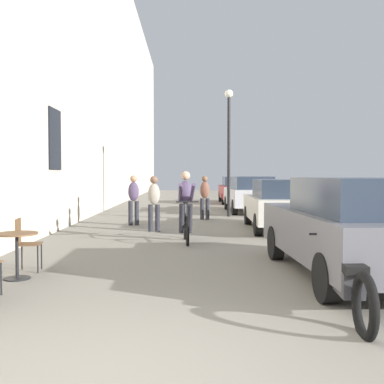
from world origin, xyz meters
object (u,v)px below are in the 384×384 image
(pedestrian_mid, at_px, (134,197))
(pedestrian_far, at_px, (205,195))
(cafe_chair_mid_toward_street, at_px, (25,241))
(pedestrian_near, at_px, (154,200))
(parked_car_nearest, at_px, (352,226))
(cafe_table_mid, at_px, (17,246))
(parked_car_second, at_px, (280,204))
(parked_motorcycle, at_px, (346,280))
(street_lamp, at_px, (229,136))
(parked_car_fourth, at_px, (236,189))
(parked_car_third, at_px, (250,194))
(cyclist_on_bicycle, at_px, (186,208))

(pedestrian_mid, height_order, pedestrian_far, pedestrian_mid)
(cafe_chair_mid_toward_street, distance_m, pedestrian_near, 5.62)
(cafe_chair_mid_toward_street, height_order, parked_car_nearest, parked_car_nearest)
(cafe_table_mid, xyz_separation_m, pedestrian_mid, (0.94, 7.45, 0.38))
(parked_car_second, xyz_separation_m, parked_motorcycle, (-0.89, -7.96, -0.37))
(street_lamp, xyz_separation_m, parked_car_nearest, (0.94, -10.48, -2.29))
(cafe_table_mid, bearing_deg, parked_car_fourth, 73.61)
(parked_car_second, bearing_deg, street_lamp, 104.12)
(cafe_chair_mid_toward_street, distance_m, parked_car_second, 7.79)
(pedestrian_mid, xyz_separation_m, parked_car_second, (4.43, -1.33, -0.13))
(cafe_chair_mid_toward_street, distance_m, parked_car_fourth, 18.90)
(street_lamp, height_order, parked_car_third, street_lamp)
(parked_car_third, xyz_separation_m, parked_car_fourth, (0.10, 6.20, -0.02))
(cyclist_on_bicycle, bearing_deg, cafe_chair_mid_toward_street, -128.62)
(pedestrian_far, distance_m, parked_car_third, 3.76)
(pedestrian_far, relative_size, parked_motorcycle, 0.74)
(parked_car_nearest, bearing_deg, cafe_table_mid, 179.90)
(parked_car_third, bearing_deg, pedestrian_mid, -131.73)
(cyclist_on_bicycle, height_order, street_lamp, street_lamp)
(cafe_table_mid, xyz_separation_m, pedestrian_near, (1.71, 5.87, 0.37))
(cafe_table_mid, xyz_separation_m, parked_car_nearest, (5.21, -0.01, 0.30))
(parked_car_nearest, bearing_deg, parked_car_second, 88.54)
(cafe_table_mid, relative_size, pedestrian_mid, 0.45)
(cafe_table_mid, bearing_deg, street_lamp, 67.79)
(cafe_table_mid, relative_size, parked_motorcycle, 0.34)
(pedestrian_mid, relative_size, pedestrian_far, 1.01)
(parked_car_third, bearing_deg, cafe_chair_mid_toward_street, -114.67)
(parked_car_nearest, bearing_deg, pedestrian_mid, 119.79)
(cafe_chair_mid_toward_street, height_order, parked_motorcycle, cafe_chair_mid_toward_street)
(pedestrian_mid, distance_m, parked_car_third, 6.66)
(cafe_table_mid, height_order, parked_motorcycle, parked_motorcycle)
(parked_car_nearest, xyz_separation_m, parked_car_fourth, (0.26, 18.63, -0.03))
(parked_car_third, bearing_deg, pedestrian_far, -123.47)
(cyclist_on_bicycle, distance_m, pedestrian_near, 2.15)
(pedestrian_mid, bearing_deg, parked_car_fourth, 67.91)
(parked_car_third, height_order, parked_motorcycle, parked_car_third)
(cafe_chair_mid_toward_street, height_order, parked_car_fourth, parked_car_fourth)
(cyclist_on_bicycle, bearing_deg, street_lamp, 75.81)
(pedestrian_far, bearing_deg, street_lamp, 50.70)
(cyclist_on_bicycle, distance_m, pedestrian_mid, 3.90)
(pedestrian_mid, xyz_separation_m, parked_car_nearest, (4.27, -7.46, -0.08))
(cafe_table_mid, bearing_deg, cafe_chair_mid_toward_street, 97.74)
(parked_car_second, distance_m, parked_car_third, 6.30)
(pedestrian_near, distance_m, street_lamp, 5.72)
(street_lamp, distance_m, parked_car_third, 3.21)
(cyclist_on_bicycle, relative_size, pedestrian_near, 1.11)
(pedestrian_near, height_order, parked_car_nearest, pedestrian_near)
(cyclist_on_bicycle, bearing_deg, parked_car_second, 38.54)
(pedestrian_mid, relative_size, parked_car_nearest, 0.36)
(parked_car_third, bearing_deg, cafe_table_mid, -113.40)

